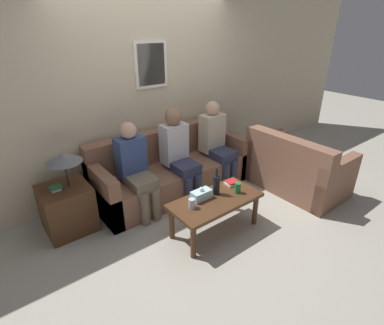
% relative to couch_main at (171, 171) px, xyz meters
% --- Properties ---
extents(ground_plane, '(16.00, 16.00, 0.00)m').
position_rel_couch_main_xyz_m(ground_plane, '(0.00, -0.49, -0.30)').
color(ground_plane, '#ADA899').
extents(wall_back, '(9.00, 0.08, 2.60)m').
position_rel_couch_main_xyz_m(wall_back, '(0.00, 0.43, 1.00)').
color(wall_back, beige).
rests_on(wall_back, ground_plane).
extents(couch_main, '(2.21, 0.81, 0.85)m').
position_rel_couch_main_xyz_m(couch_main, '(0.00, 0.00, 0.00)').
color(couch_main, brown).
rests_on(couch_main, ground_plane).
extents(couch_side, '(0.81, 1.31, 0.85)m').
position_rel_couch_main_xyz_m(couch_side, '(1.41, -1.06, 0.00)').
color(couch_side, brown).
rests_on(couch_side, ground_plane).
extents(coffee_table, '(1.05, 0.51, 0.43)m').
position_rel_couch_main_xyz_m(coffee_table, '(-0.14, -1.08, 0.07)').
color(coffee_table, '#4C2D19').
rests_on(coffee_table, ground_plane).
extents(side_table_with_lamp, '(0.53, 0.53, 0.95)m').
position_rel_couch_main_xyz_m(side_table_with_lamp, '(-1.44, -0.01, 0.03)').
color(side_table_with_lamp, '#4C2D19').
rests_on(side_table_with_lamp, ground_plane).
extents(wine_bottle, '(0.08, 0.08, 0.33)m').
position_rel_couch_main_xyz_m(wine_bottle, '(-0.06, -1.01, 0.26)').
color(wine_bottle, black).
rests_on(wine_bottle, coffee_table).
extents(drinking_glass, '(0.07, 0.07, 0.11)m').
position_rel_couch_main_xyz_m(drinking_glass, '(-0.45, -1.06, 0.19)').
color(drinking_glass, silver).
rests_on(drinking_glass, coffee_table).
extents(book_stack, '(0.16, 0.14, 0.05)m').
position_rel_couch_main_xyz_m(book_stack, '(0.23, -0.96, 0.15)').
color(book_stack, beige).
rests_on(book_stack, coffee_table).
extents(soda_can, '(0.07, 0.07, 0.12)m').
position_rel_couch_main_xyz_m(soda_can, '(0.15, -1.14, 0.19)').
color(soda_can, '#197A38').
rests_on(soda_can, coffee_table).
extents(tissue_box, '(0.23, 0.12, 0.15)m').
position_rel_couch_main_xyz_m(tissue_box, '(-0.26, -0.98, 0.18)').
color(tissue_box, silver).
rests_on(tissue_box, coffee_table).
extents(person_left, '(0.34, 0.58, 1.16)m').
position_rel_couch_main_xyz_m(person_left, '(-0.63, -0.18, 0.32)').
color(person_left, '#756651').
rests_on(person_left, ground_plane).
extents(person_middle, '(0.34, 0.58, 1.22)m').
position_rel_couch_main_xyz_m(person_middle, '(0.01, -0.17, 0.36)').
color(person_middle, '#2D334C').
rests_on(person_middle, ground_plane).
extents(person_right, '(0.34, 0.57, 1.20)m').
position_rel_couch_main_xyz_m(person_right, '(0.69, -0.17, 0.34)').
color(person_right, '#2D334C').
rests_on(person_right, ground_plane).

